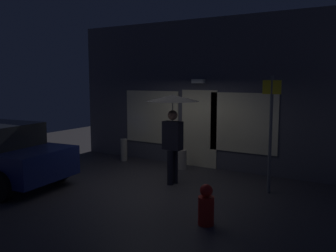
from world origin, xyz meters
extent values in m
plane|color=#38353A|center=(0.00, 0.00, 0.00)|extent=(18.00, 18.00, 0.00)
cube|color=#4C4C56|center=(0.00, 2.35, 2.09)|extent=(8.43, 0.30, 4.17)
cube|color=beige|center=(0.00, 2.18, 1.10)|extent=(1.10, 0.04, 2.20)
cube|color=beige|center=(-1.63, 2.18, 1.35)|extent=(1.88, 0.04, 1.60)
cube|color=beige|center=(1.30, 2.18, 1.35)|extent=(1.88, 0.04, 1.60)
cube|color=white|center=(0.00, 2.10, 2.45)|extent=(0.36, 0.16, 0.12)
cylinder|color=black|center=(0.26, 0.38, 0.42)|extent=(0.15, 0.15, 0.84)
cylinder|color=black|center=(0.25, 0.18, 0.42)|extent=(0.15, 0.15, 0.84)
cube|color=black|center=(0.26, 0.28, 1.18)|extent=(0.47, 0.26, 0.68)
cube|color=silver|center=(0.25, 0.41, 1.18)|extent=(0.14, 0.03, 0.54)
cube|color=navy|center=(0.25, 0.41, 1.16)|extent=(0.05, 0.03, 0.43)
sphere|color=tan|center=(0.26, 0.28, 1.66)|extent=(0.23, 0.23, 0.23)
cylinder|color=slate|center=(0.26, 0.28, 1.68)|extent=(0.02, 0.02, 0.93)
cone|color=black|center=(0.26, 0.28, 2.07)|extent=(1.26, 1.26, 0.15)
cylinder|color=black|center=(-2.29, -0.96, 0.32)|extent=(0.66, 0.29, 0.64)
cylinder|color=black|center=(-2.10, -2.68, 0.32)|extent=(0.66, 0.29, 0.64)
cylinder|color=#595B60|center=(2.44, 0.79, 1.29)|extent=(0.07, 0.07, 2.59)
cube|color=gold|center=(2.44, 0.77, 2.34)|extent=(0.40, 0.02, 0.30)
cylinder|color=#B2A899|center=(-0.24, 1.64, 0.28)|extent=(0.24, 0.24, 0.55)
cylinder|color=#9E998E|center=(-2.31, 1.64, 0.34)|extent=(0.21, 0.21, 0.68)
cylinder|color=#B21914|center=(2.04, -1.57, 0.25)|extent=(0.28, 0.28, 0.50)
sphere|color=#B21914|center=(2.04, -1.57, 0.61)|extent=(0.22, 0.22, 0.22)
camera|label=1|loc=(4.68, -7.11, 2.52)|focal=39.23mm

